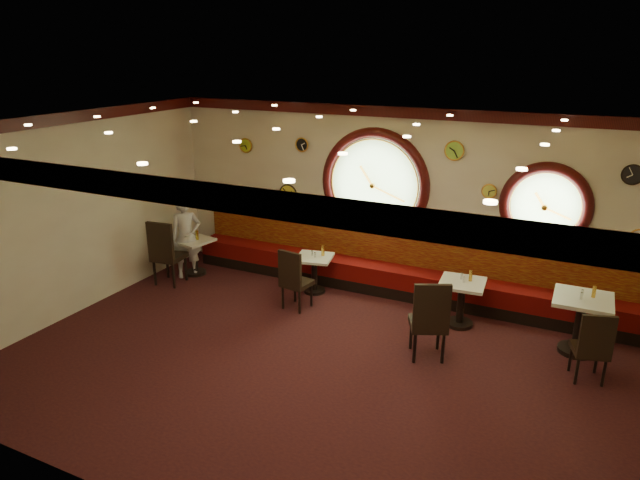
% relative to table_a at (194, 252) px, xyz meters
% --- Properties ---
extents(floor, '(9.00, 6.00, 0.00)m').
position_rel_table_a_xyz_m(floor, '(3.79, -1.94, -0.44)').
color(floor, black).
rests_on(floor, ground).
extents(ceiling, '(9.00, 6.00, 0.02)m').
position_rel_table_a_xyz_m(ceiling, '(3.79, -1.94, 2.76)').
color(ceiling, gold).
rests_on(ceiling, wall_back).
extents(wall_back, '(9.00, 0.02, 3.20)m').
position_rel_table_a_xyz_m(wall_back, '(3.79, 1.06, 1.16)').
color(wall_back, beige).
rests_on(wall_back, floor).
extents(wall_front, '(9.00, 0.02, 3.20)m').
position_rel_table_a_xyz_m(wall_front, '(3.79, -4.94, 1.16)').
color(wall_front, beige).
rests_on(wall_front, floor).
extents(wall_left, '(0.02, 6.00, 3.20)m').
position_rel_table_a_xyz_m(wall_left, '(-0.71, -1.94, 1.16)').
color(wall_left, beige).
rests_on(wall_left, floor).
extents(molding_back, '(9.00, 0.10, 0.18)m').
position_rel_table_a_xyz_m(molding_back, '(3.79, 1.01, 2.67)').
color(molding_back, '#340909').
rests_on(molding_back, wall_back).
extents(molding_front, '(9.00, 0.10, 0.18)m').
position_rel_table_a_xyz_m(molding_front, '(3.79, -4.89, 2.67)').
color(molding_front, '#340909').
rests_on(molding_front, wall_back).
extents(molding_left, '(0.10, 6.00, 0.18)m').
position_rel_table_a_xyz_m(molding_left, '(-0.66, -1.94, 2.67)').
color(molding_left, '#340909').
rests_on(molding_left, wall_back).
extents(banquette_base, '(8.00, 0.55, 0.20)m').
position_rel_table_a_xyz_m(banquette_base, '(3.79, 0.78, -0.34)').
color(banquette_base, black).
rests_on(banquette_base, floor).
extents(banquette_seat, '(8.00, 0.55, 0.30)m').
position_rel_table_a_xyz_m(banquette_seat, '(3.79, 0.78, -0.09)').
color(banquette_seat, '#570707').
rests_on(banquette_seat, banquette_base).
extents(banquette_back, '(8.00, 0.10, 0.55)m').
position_rel_table_a_xyz_m(banquette_back, '(3.79, 1.00, 0.31)').
color(banquette_back, '#5E0907').
rests_on(banquette_back, wall_back).
extents(porthole_left_glass, '(1.66, 0.02, 1.66)m').
position_rel_table_a_xyz_m(porthole_left_glass, '(3.19, 1.06, 1.41)').
color(porthole_left_glass, '#93C173').
rests_on(porthole_left_glass, wall_back).
extents(porthole_left_frame, '(1.98, 0.18, 1.98)m').
position_rel_table_a_xyz_m(porthole_left_frame, '(3.19, 1.04, 1.41)').
color(porthole_left_frame, '#340909').
rests_on(porthole_left_frame, wall_back).
extents(porthole_left_ring, '(1.61, 0.03, 1.61)m').
position_rel_table_a_xyz_m(porthole_left_ring, '(3.19, 1.01, 1.41)').
color(porthole_left_ring, gold).
rests_on(porthole_left_ring, wall_back).
extents(porthole_right_glass, '(1.10, 0.02, 1.10)m').
position_rel_table_a_xyz_m(porthole_right_glass, '(5.99, 1.06, 1.36)').
color(porthole_right_glass, '#93C173').
rests_on(porthole_right_glass, wall_back).
extents(porthole_right_frame, '(1.38, 0.18, 1.38)m').
position_rel_table_a_xyz_m(porthole_right_frame, '(5.99, 1.04, 1.36)').
color(porthole_right_frame, '#340909').
rests_on(porthole_right_frame, wall_back).
extents(porthole_right_ring, '(1.09, 0.03, 1.09)m').
position_rel_table_a_xyz_m(porthole_right_ring, '(5.99, 1.01, 1.36)').
color(porthole_right_ring, gold).
rests_on(porthole_right_ring, wall_back).
extents(wall_clock_0, '(0.24, 0.03, 0.24)m').
position_rel_table_a_xyz_m(wall_clock_0, '(4.64, 1.02, 0.76)').
color(wall_clock_0, red).
rests_on(wall_clock_0, wall_back).
extents(wall_clock_1, '(0.24, 0.03, 0.24)m').
position_rel_table_a_xyz_m(wall_clock_1, '(1.79, 1.02, 2.01)').
color(wall_clock_1, black).
rests_on(wall_clock_1, wall_back).
extents(wall_clock_2, '(0.20, 0.03, 0.20)m').
position_rel_table_a_xyz_m(wall_clock_2, '(1.89, 1.02, 0.76)').
color(wall_clock_2, white).
rests_on(wall_clock_2, wall_back).
extents(wall_clock_3, '(0.36, 0.03, 0.36)m').
position_rel_table_a_xyz_m(wall_clock_3, '(1.49, 1.02, 1.06)').
color(wall_clock_3, yellow).
rests_on(wall_clock_3, wall_back).
extents(wall_clock_5, '(0.30, 0.03, 0.30)m').
position_rel_table_a_xyz_m(wall_clock_5, '(4.54, 1.02, 2.11)').
color(wall_clock_5, '#93CE40').
rests_on(wall_clock_5, wall_back).
extents(wall_clock_6, '(0.22, 0.03, 0.22)m').
position_rel_table_a_xyz_m(wall_clock_6, '(5.14, 1.02, 1.51)').
color(wall_clock_6, '#D1D145').
rests_on(wall_clock_6, wall_back).
extents(wall_clock_7, '(0.26, 0.03, 0.26)m').
position_rel_table_a_xyz_m(wall_clock_7, '(0.59, 1.02, 1.91)').
color(wall_clock_7, '#B0CD29').
rests_on(wall_clock_7, wall_back).
extents(wall_clock_8, '(0.28, 0.03, 0.28)m').
position_rel_table_a_xyz_m(wall_clock_8, '(7.09, 1.02, 1.96)').
color(wall_clock_8, black).
rests_on(wall_clock_8, wall_back).
extents(table_a, '(0.73, 0.73, 0.69)m').
position_rel_table_a_xyz_m(table_a, '(0.00, 0.00, 0.00)').
color(table_a, black).
rests_on(table_a, floor).
extents(table_b, '(0.72, 0.72, 0.67)m').
position_rel_table_a_xyz_m(table_b, '(2.43, 0.23, -0.02)').
color(table_b, black).
rests_on(table_b, floor).
extents(table_c, '(0.71, 0.71, 0.73)m').
position_rel_table_a_xyz_m(table_c, '(5.03, 0.08, 0.02)').
color(table_c, black).
rests_on(table_c, floor).
extents(table_d, '(0.78, 0.78, 0.85)m').
position_rel_table_a_xyz_m(table_d, '(6.71, -0.04, 0.10)').
color(table_d, black).
rests_on(table_d, floor).
extents(chair_a, '(0.56, 0.56, 0.75)m').
position_rel_table_a_xyz_m(chair_a, '(-0.12, -0.66, 0.26)').
color(chair_a, black).
rests_on(chair_a, floor).
extents(chair_b, '(0.49, 0.49, 0.64)m').
position_rel_table_a_xyz_m(chair_b, '(2.44, -0.56, 0.16)').
color(chair_b, black).
rests_on(chair_b, floor).
extents(chair_c, '(0.65, 0.65, 0.73)m').
position_rel_table_a_xyz_m(chair_c, '(4.86, -1.16, 0.23)').
color(chair_c, black).
rests_on(chair_c, floor).
extents(chair_d, '(0.52, 0.52, 0.61)m').
position_rel_table_a_xyz_m(chair_d, '(6.88, -0.80, 0.13)').
color(chair_d, black).
rests_on(chair_d, floor).
extents(condiment_a_salt, '(0.04, 0.04, 0.10)m').
position_rel_table_a_xyz_m(condiment_a_salt, '(-0.12, 0.00, 0.30)').
color(condiment_a_salt, silver).
rests_on(condiment_a_salt, table_a).
extents(condiment_b_salt, '(0.03, 0.03, 0.09)m').
position_rel_table_a_xyz_m(condiment_b_salt, '(2.37, 0.27, 0.28)').
color(condiment_b_salt, silver).
rests_on(condiment_b_salt, table_b).
extents(condiment_c_salt, '(0.04, 0.04, 0.10)m').
position_rel_table_a_xyz_m(condiment_c_salt, '(4.99, 0.17, 0.35)').
color(condiment_c_salt, '#BBBBBF').
rests_on(condiment_c_salt, table_c).
extents(condiment_d_salt, '(0.03, 0.03, 0.09)m').
position_rel_table_a_xyz_m(condiment_d_salt, '(6.68, 0.02, 0.46)').
color(condiment_d_salt, silver).
rests_on(condiment_d_salt, table_d).
extents(condiment_a_pepper, '(0.04, 0.04, 0.11)m').
position_rel_table_a_xyz_m(condiment_a_pepper, '(0.05, 0.00, 0.31)').
color(condiment_a_pepper, '#BCBBC0').
rests_on(condiment_a_pepper, table_a).
extents(condiment_b_pepper, '(0.03, 0.03, 0.09)m').
position_rel_table_a_xyz_m(condiment_b_pepper, '(2.45, 0.20, 0.27)').
color(condiment_b_pepper, silver).
rests_on(condiment_b_pepper, table_b).
extents(condiment_c_pepper, '(0.03, 0.03, 0.09)m').
position_rel_table_a_xyz_m(condiment_c_pepper, '(5.05, 0.05, 0.34)').
color(condiment_c_pepper, silver).
rests_on(condiment_c_pepper, table_c).
extents(condiment_d_pepper, '(0.04, 0.04, 0.10)m').
position_rel_table_a_xyz_m(condiment_d_pepper, '(6.67, -0.11, 0.46)').
color(condiment_d_pepper, silver).
rests_on(condiment_d_pepper, table_d).
extents(condiment_a_bottle, '(0.06, 0.06, 0.18)m').
position_rel_table_a_xyz_m(condiment_a_bottle, '(0.07, 0.02, 0.35)').
color(condiment_a_bottle, gold).
rests_on(condiment_a_bottle, table_a).
extents(condiment_b_bottle, '(0.06, 0.06, 0.18)m').
position_rel_table_a_xyz_m(condiment_b_bottle, '(2.54, 0.34, 0.32)').
color(condiment_b_bottle, gold).
rests_on(condiment_b_bottle, table_b).
extents(condiment_c_bottle, '(0.05, 0.05, 0.17)m').
position_rel_table_a_xyz_m(condiment_c_bottle, '(5.12, 0.16, 0.38)').
color(condiment_c_bottle, gold).
rests_on(condiment_c_bottle, table_c).
extents(condiment_d_bottle, '(0.05, 0.05, 0.17)m').
position_rel_table_a_xyz_m(condiment_d_bottle, '(6.82, 0.03, 0.49)').
color(condiment_d_bottle, gold).
rests_on(condiment_d_bottle, table_d).
extents(waiter, '(0.65, 0.66, 1.53)m').
position_rel_table_a_xyz_m(waiter, '(-0.05, -0.14, 0.33)').
color(waiter, silver).
rests_on(waiter, floor).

